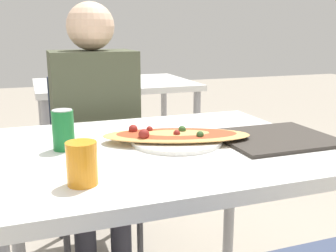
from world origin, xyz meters
TOP-DOWN VIEW (x-y plane):
  - dining_table at (0.00, 0.00)m, footprint 1.04×0.82m
  - chair_far_seated at (-0.10, 0.74)m, footprint 0.40×0.40m
  - person_seated at (-0.10, 0.63)m, footprint 0.37×0.29m
  - pizza_main at (0.06, 0.01)m, footprint 0.51×0.32m
  - soda_can at (-0.29, 0.05)m, footprint 0.07×0.07m
  - drink_glass at (-0.27, -0.25)m, footprint 0.07×0.07m
  - serving_tray at (0.39, -0.07)m, footprint 0.37×0.32m
  - background_table at (0.17, 1.64)m, footprint 1.10×0.80m

SIDE VIEW (x-z plane):
  - chair_far_seated at x=-0.10m, z-range 0.07..0.93m
  - dining_table at x=0.00m, z-range 0.28..1.01m
  - background_table at x=0.17m, z-range 0.25..1.09m
  - person_seated at x=-0.10m, z-range 0.11..1.32m
  - serving_tray at x=0.39m, z-range 0.72..0.74m
  - pizza_main at x=0.06m, z-range 0.71..0.77m
  - drink_glass at x=-0.27m, z-range 0.72..0.83m
  - soda_can at x=-0.29m, z-range 0.72..0.85m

